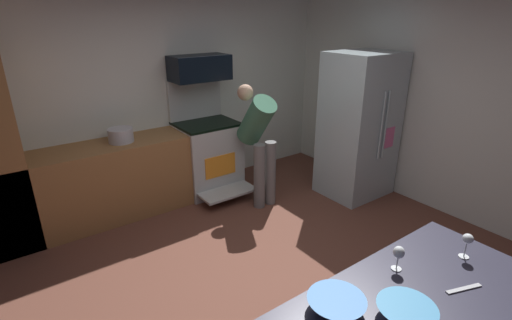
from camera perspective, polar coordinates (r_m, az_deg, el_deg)
ground_plane at (r=3.68m, az=1.88°, el=-17.27°), size 5.20×4.80×0.02m
wall_back at (r=5.02m, az=-14.72°, el=9.43°), size 5.20×0.12×2.60m
wall_right at (r=4.97m, az=26.19°, el=7.81°), size 0.12×4.80×2.60m
lower_cabinet_run at (r=4.70m, az=-22.26°, el=-3.29°), size 2.40×0.60×0.90m
oven_range at (r=5.10m, az=-7.34°, el=0.85°), size 0.76×0.97×1.48m
microwave at (r=4.91m, az=-8.53°, el=13.65°), size 0.74×0.38×0.31m
refrigerator at (r=5.03m, az=15.33°, el=4.98°), size 0.84×0.73×1.85m
person_cook at (r=4.61m, az=0.35°, el=3.54°), size 0.31×0.63×1.47m
mixing_bowl_large at (r=2.09m, az=21.79°, el=-20.72°), size 0.29×0.29×0.08m
mixing_bowl_small at (r=2.04m, az=12.06°, el=-20.69°), size 0.29×0.29×0.08m
wine_glass_mid at (r=2.36m, az=20.82°, el=-13.10°), size 0.07×0.07×0.15m
wine_glass_far at (r=2.63m, az=29.41°, el=-10.57°), size 0.06×0.06×0.16m
knife_chef at (r=2.42m, az=28.98°, el=-16.71°), size 0.22×0.10×0.01m
stock_pot at (r=4.58m, az=-19.82°, el=3.56°), size 0.28×0.28×0.16m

